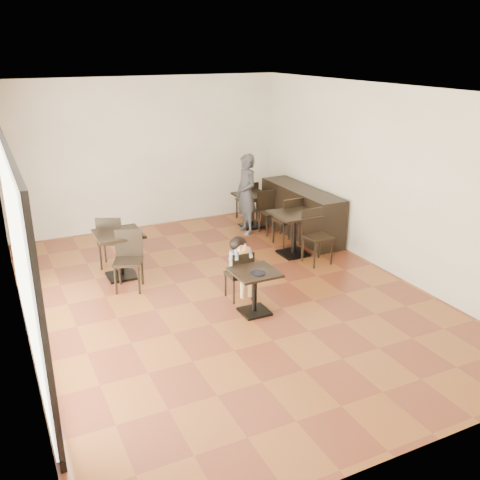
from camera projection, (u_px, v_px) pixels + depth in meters
floor at (226, 295)px, 8.60m from camera, size 6.00×8.00×0.01m
ceiling at (224, 90)px, 7.50m from camera, size 6.00×8.00×0.01m
wall_back at (148, 154)px, 11.43m from camera, size 6.00×0.01×3.20m
wall_front at (413, 311)px, 4.67m from camera, size 6.00×0.01×3.20m
wall_left at (11, 227)px, 6.82m from camera, size 0.01×8.00×3.20m
wall_right at (382, 179)px, 9.28m from camera, size 0.01×8.00×3.20m
storefront_window at (19, 254)px, 6.48m from camera, size 0.04×4.50×2.60m
child_table at (255, 292)px, 7.93m from camera, size 0.64×0.64×0.68m
child_chair at (239, 274)px, 8.37m from camera, size 0.37×0.37×0.82m
child at (239, 268)px, 8.33m from camera, size 0.37×0.51×1.03m
plate at (258, 273)px, 7.72m from camera, size 0.23×0.23×0.01m
pizza_slice at (244, 250)px, 8.04m from camera, size 0.24×0.18×0.06m
adult_patron at (246, 194)px, 11.19m from camera, size 0.41×0.62×1.70m
cafe_table_mid at (294, 234)px, 10.14m from camera, size 0.82×0.82×0.83m
cafe_table_left at (120, 255)px, 9.14m from camera, size 1.01×1.01×0.81m
cafe_table_back at (252, 211)px, 11.72m from camera, size 0.71×0.71×0.74m
chair_mid_a at (287, 221)px, 10.64m from camera, size 0.47×0.47×0.99m
chair_mid_b at (318, 237)px, 9.71m from camera, size 0.47×0.47×0.99m
chair_left_a at (112, 241)px, 9.58m from camera, size 0.58×0.58×0.98m
chair_left_b at (128, 262)px, 8.65m from camera, size 0.58×0.58×0.98m
chair_back_a at (247, 200)px, 12.22m from camera, size 0.40×0.40×0.89m
chair_back_b at (270, 213)px, 11.30m from camera, size 0.40×0.40×0.89m
service_counter at (301, 212)px, 11.20m from camera, size 0.60×2.40×1.00m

